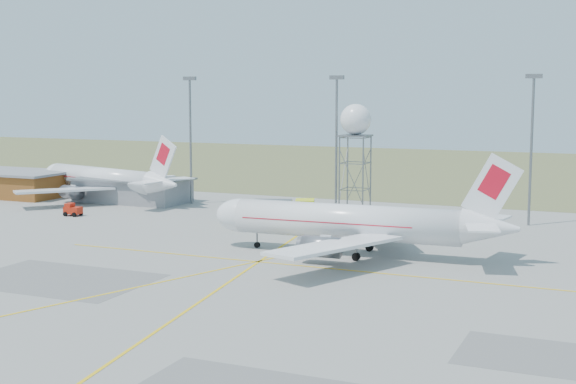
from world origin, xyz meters
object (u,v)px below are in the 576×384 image
at_px(airliner_far, 105,180).
at_px(fire_truck, 282,213).
at_px(airliner_main, 351,223).
at_px(baggage_tug, 73,211).
at_px(radar_tower, 355,153).

distance_m(airliner_far, fire_truck, 39.55).
bearing_deg(fire_truck, airliner_main, -64.06).
distance_m(fire_truck, baggage_tug, 32.25).
height_order(radar_tower, fire_truck, radar_tower).
distance_m(airliner_main, radar_tower, 29.52).
height_order(airliner_main, airliner_far, airliner_main).
bearing_deg(airliner_main, baggage_tug, -15.10).
relative_size(airliner_far, baggage_tug, 13.26).
height_order(radar_tower, baggage_tug, radar_tower).
bearing_deg(airliner_far, baggage_tug, 125.87).
xyz_separation_m(radar_tower, fire_truck, (-5.79, -13.28, -7.40)).
bearing_deg(baggage_tug, fire_truck, 3.92).
xyz_separation_m(airliner_far, radar_tower, (43.51, 1.51, 5.69)).
xyz_separation_m(fire_truck, baggage_tug, (-32.00, -3.87, -1.07)).
distance_m(radar_tower, baggage_tug, 42.36).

